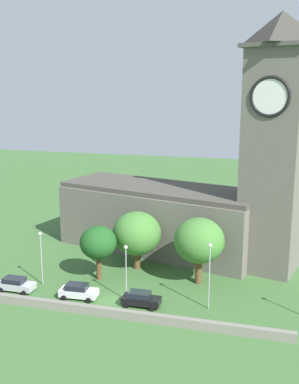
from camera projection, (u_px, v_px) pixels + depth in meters
ground_plane at (151, 258)px, 69.39m from camera, size 200.00×200.00×0.00m
church at (196, 195)px, 68.81m from camera, size 38.20×18.94×34.23m
quay_barrier at (107, 312)px, 51.66m from camera, size 40.58×0.70×1.03m
car_silver at (16, 284)px, 58.05m from camera, size 4.68×2.21×1.72m
car_white at (78, 291)px, 55.99m from camera, size 4.68×2.44×1.81m
car_black at (141, 299)px, 54.06m from camera, size 4.50×2.20×1.75m
streetlamp_west_mid at (41, 250)px, 59.07m from camera, size 0.44×0.44×7.07m
streetlamp_central at (126, 264)px, 54.70m from camera, size 0.44×0.44×6.90m
streetlamp_east_mid at (210, 266)px, 52.44m from camera, size 0.44×0.44×7.90m
tree_riverside_west at (199, 241)px, 59.24m from camera, size 6.49×6.49×8.75m
tree_churchyard at (98, 243)px, 60.69m from camera, size 4.84×4.84×7.27m
tree_by_tower at (137, 234)px, 64.30m from camera, size 6.76×6.76×8.18m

